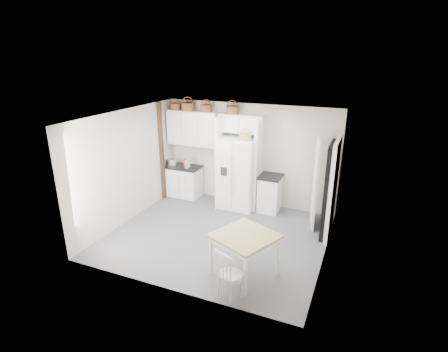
% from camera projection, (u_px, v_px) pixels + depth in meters
% --- Properties ---
extents(floor, '(4.50, 4.50, 0.00)m').
position_uv_depth(floor, '(218.00, 235.00, 7.62)').
color(floor, '#525255').
rests_on(floor, ground).
extents(ceiling, '(4.50, 4.50, 0.00)m').
position_uv_depth(ceiling, '(217.00, 116.00, 6.75)').
color(ceiling, white).
rests_on(ceiling, wall_back).
extents(wall_back, '(4.50, 0.00, 4.50)m').
position_uv_depth(wall_back, '(249.00, 155.00, 8.92)').
color(wall_back, '#BEB7A5').
rests_on(wall_back, floor).
extents(wall_left, '(0.00, 4.00, 4.00)m').
position_uv_depth(wall_left, '(128.00, 166.00, 8.01)').
color(wall_left, '#BEB7A5').
rests_on(wall_left, floor).
extents(wall_right, '(0.00, 4.00, 4.00)m').
position_uv_depth(wall_right, '(330.00, 196.00, 6.36)').
color(wall_right, '#BEB7A5').
rests_on(wall_right, floor).
extents(refrigerator, '(0.93, 0.75, 1.80)m').
position_uv_depth(refrigerator, '(238.00, 173.00, 8.77)').
color(refrigerator, white).
rests_on(refrigerator, floor).
extents(base_cab_left, '(0.88, 0.56, 0.82)m').
position_uv_depth(base_cab_left, '(184.00, 182.00, 9.61)').
color(base_cab_left, silver).
rests_on(base_cab_left, floor).
extents(base_cab_right, '(0.50, 0.60, 0.88)m').
position_uv_depth(base_cab_right, '(270.00, 194.00, 8.70)').
color(base_cab_right, silver).
rests_on(base_cab_right, floor).
extents(dining_table, '(1.26, 1.26, 0.80)m').
position_uv_depth(dining_table, '(245.00, 255.00, 6.15)').
color(dining_table, '#A17947').
rests_on(dining_table, floor).
extents(windsor_chair, '(0.51, 0.49, 0.82)m').
position_uv_depth(windsor_chair, '(231.00, 274.00, 5.59)').
color(windsor_chair, silver).
rests_on(windsor_chair, floor).
extents(counter_left, '(0.92, 0.60, 0.04)m').
position_uv_depth(counter_left, '(184.00, 167.00, 9.46)').
color(counter_left, black).
rests_on(counter_left, base_cab_left).
extents(counter_right, '(0.54, 0.64, 0.04)m').
position_uv_depth(counter_right, '(271.00, 177.00, 8.55)').
color(counter_right, black).
rests_on(counter_right, base_cab_right).
extents(toaster, '(0.29, 0.19, 0.19)m').
position_uv_depth(toaster, '(172.00, 162.00, 9.47)').
color(toaster, silver).
rests_on(toaster, counter_left).
extents(cookbook_red, '(0.04, 0.16, 0.24)m').
position_uv_depth(cookbook_red, '(186.00, 163.00, 9.30)').
color(cookbook_red, '#A73927').
rests_on(cookbook_red, counter_left).
extents(cookbook_cream, '(0.06, 0.16, 0.24)m').
position_uv_depth(cookbook_cream, '(188.00, 164.00, 9.28)').
color(cookbook_cream, beige).
rests_on(cookbook_cream, counter_left).
extents(basket_upper_a, '(0.28, 0.28, 0.16)m').
position_uv_depth(basket_upper_a, '(175.00, 107.00, 9.13)').
color(basket_upper_a, brown).
rests_on(basket_upper_a, upper_cabinet).
extents(basket_upper_b, '(0.34, 0.34, 0.20)m').
position_uv_depth(basket_upper_b, '(188.00, 107.00, 8.99)').
color(basket_upper_b, brown).
rests_on(basket_upper_b, upper_cabinet).
extents(basket_upper_c, '(0.30, 0.30, 0.17)m').
position_uv_depth(basket_upper_c, '(206.00, 108.00, 8.80)').
color(basket_upper_c, brown).
rests_on(basket_upper_c, upper_cabinet).
extents(basket_bridge_a, '(0.32, 0.32, 0.18)m').
position_uv_depth(basket_bridge_a, '(232.00, 110.00, 8.54)').
color(basket_bridge_a, brown).
rests_on(basket_bridge_a, bridge_cabinet).
extents(basket_fridge_b, '(0.28, 0.28, 0.15)m').
position_uv_depth(basket_fridge_b, '(245.00, 137.00, 8.28)').
color(basket_fridge_b, '#A26E3E').
rests_on(basket_fridge_b, refrigerator).
extents(upper_cabinet, '(1.40, 0.34, 0.90)m').
position_uv_depth(upper_cabinet, '(193.00, 128.00, 9.13)').
color(upper_cabinet, silver).
rests_on(upper_cabinet, wall_back).
extents(bridge_cabinet, '(1.12, 0.34, 0.45)m').
position_uv_depth(bridge_cabinet, '(242.00, 123.00, 8.55)').
color(bridge_cabinet, silver).
rests_on(bridge_cabinet, wall_back).
extents(fridge_panel_left, '(0.08, 0.60, 2.30)m').
position_uv_depth(fridge_panel_left, '(221.00, 161.00, 8.95)').
color(fridge_panel_left, silver).
rests_on(fridge_panel_left, floor).
extents(fridge_panel_right, '(0.08, 0.60, 2.30)m').
position_uv_depth(fridge_panel_right, '(259.00, 165.00, 8.58)').
color(fridge_panel_right, silver).
rests_on(fridge_panel_right, floor).
extents(trim_post, '(0.09, 0.09, 2.60)m').
position_uv_depth(trim_post, '(162.00, 152.00, 9.17)').
color(trim_post, black).
rests_on(trim_post, floor).
extents(doorway_void, '(0.18, 0.85, 2.05)m').
position_uv_depth(doorway_void, '(330.00, 190.00, 7.35)').
color(doorway_void, black).
rests_on(doorway_void, floor).
extents(door_slab, '(0.21, 0.79, 2.05)m').
position_uv_depth(door_slab, '(315.00, 183.00, 7.77)').
color(door_slab, white).
rests_on(door_slab, floor).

